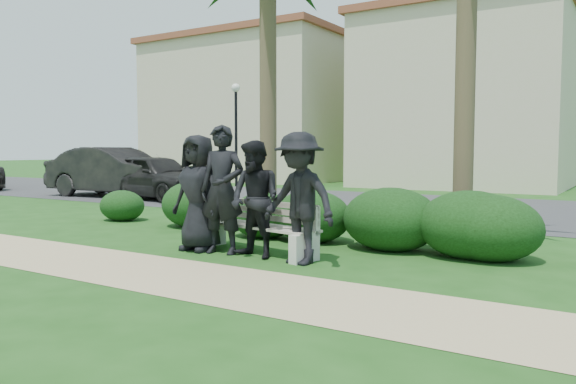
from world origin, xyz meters
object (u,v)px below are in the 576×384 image
object	(u,v)px
park_bench	(256,230)
man_d	(299,198)
street_lamp	(236,116)
man_b	(222,190)
car_b	(116,172)
car_a	(156,177)
man_c	(255,199)
man_a	(198,193)

from	to	relation	value
park_bench	man_d	size ratio (longest dim) A/B	1.26
street_lamp	man_b	bearing A→B (deg)	-53.20
park_bench	car_b	bearing A→B (deg)	160.03
car_b	car_a	bearing A→B (deg)	-97.27
street_lamp	man_d	world-z (taller)	street_lamp
park_bench	car_a	size ratio (longest dim) A/B	0.53
man_b	man_c	bearing A→B (deg)	-14.26
man_a	man_b	distance (m)	0.47
man_b	car_b	world-z (taller)	man_b
man_a	car_a	world-z (taller)	man_a
street_lamp	car_b	bearing A→B (deg)	-91.58
man_d	car_a	bearing A→B (deg)	153.57
man_c	man_d	xyz separation A→B (m)	(0.74, -0.03, 0.05)
car_a	car_b	size ratio (longest dim) A/B	0.84
street_lamp	car_b	xyz separation A→B (m)	(-0.17, -6.20, -2.14)
man_a	man_b	size ratio (longest dim) A/B	0.93
park_bench	man_d	world-z (taller)	man_d
car_a	park_bench	bearing A→B (deg)	-118.82
street_lamp	man_d	bearing A→B (deg)	-49.53
man_b	street_lamp	bearing A→B (deg)	113.83
park_bench	car_b	size ratio (longest dim) A/B	0.45
man_d	car_a	distance (m)	10.79
man_a	man_c	size ratio (longest dim) A/B	1.06
car_a	man_b	bearing A→B (deg)	-121.60
man_b	car_a	size ratio (longest dim) A/B	0.46
man_b	man_c	distance (m)	0.61
man_a	man_d	distance (m)	1.81
park_bench	car_b	xyz separation A→B (m)	(-9.77, 5.83, 0.47)
park_bench	man_c	world-z (taller)	man_c
car_a	car_b	bearing A→B (deg)	95.17
street_lamp	car_a	distance (m)	6.87
street_lamp	man_a	world-z (taller)	street_lamp
street_lamp	car_a	bearing A→B (deg)	-74.92
street_lamp	car_a	size ratio (longest dim) A/B	1.04
park_bench	car_a	world-z (taller)	car_a
car_a	car_b	distance (m)	1.86
car_b	man_b	bearing A→B (deg)	-128.35
man_c	man_b	bearing A→B (deg)	-171.79
man_c	car_a	distance (m)	10.17
street_lamp	park_bench	xyz separation A→B (m)	(9.60, -12.03, -2.61)
man_c	car_a	world-z (taller)	man_c
street_lamp	man_c	xyz separation A→B (m)	(9.83, -12.35, -2.12)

